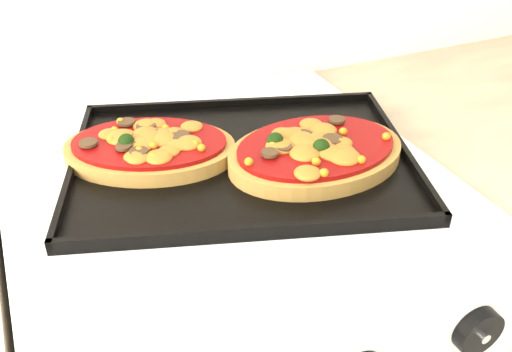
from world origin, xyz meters
TOP-DOWN VIEW (x-y plane):
  - knob_right at (0.18, 1.37)m, footprint 0.06×0.02m
  - baking_tray at (0.04, 1.72)m, footprint 0.57×0.49m
  - pizza_left at (-0.08, 1.78)m, footprint 0.29×0.25m
  - pizza_right at (0.13, 1.67)m, footprint 0.26×0.19m

SIDE VIEW (x-z plane):
  - knob_right at x=0.18m, z-range 0.83..0.88m
  - baking_tray at x=0.04m, z-range 0.91..0.93m
  - pizza_left at x=-0.08m, z-range 0.92..0.96m
  - pizza_right at x=0.13m, z-range 0.92..0.96m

